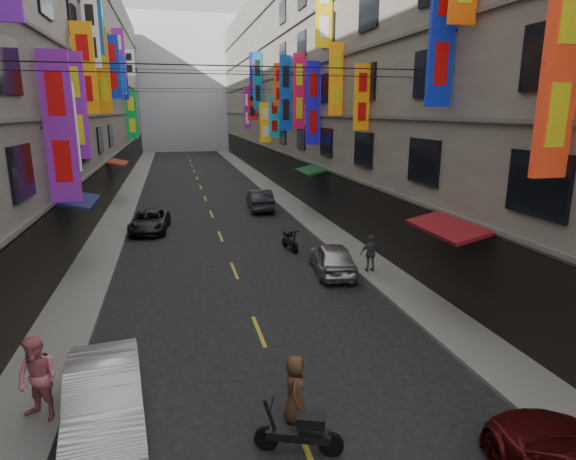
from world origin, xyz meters
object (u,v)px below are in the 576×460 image
pedestrian_lfar (38,379)px  pedestrian_crossing (295,389)px  car_right_mid (332,258)px  scooter_far_right (290,241)px  scooter_crossing (300,433)px  pedestrian_rfar (371,253)px  car_left_mid (105,400)px  car_left_far (150,221)px  car_right_far (260,200)px

pedestrian_lfar → pedestrian_crossing: (5.41, -1.16, -0.31)m
car_right_mid → pedestrian_crossing: pedestrian_crossing is taller
scooter_far_right → car_right_mid: bearing=95.3°
scooter_crossing → pedestrian_rfar: 11.37m
pedestrian_lfar → pedestrian_crossing: size_ratio=1.25×
scooter_crossing → pedestrian_rfar: (5.66, 9.85, 0.46)m
scooter_crossing → pedestrian_crossing: pedestrian_crossing is taller
car_left_mid → car_left_far: (0.23, 17.98, -0.13)m
scooter_far_right → pedestrian_crossing: (-3.06, -13.12, 0.33)m
car_left_far → pedestrian_lfar: 17.48m
car_right_far → pedestrian_lfar: pedestrian_lfar is taller
scooter_crossing → pedestrian_crossing: 1.12m
car_right_mid → pedestrian_rfar: pedestrian_rfar is taller
car_right_far → pedestrian_lfar: (-8.80, -21.99, 0.37)m
car_right_mid → car_right_far: size_ratio=0.89×
car_left_far → pedestrian_rfar: 13.48m
scooter_crossing → pedestrian_lfar: pedestrian_lfar is taller
pedestrian_crossing → pedestrian_lfar: bearing=97.2°
scooter_crossing → car_right_far: car_right_far is taller
pedestrian_crossing → scooter_crossing: bearing=-169.4°
scooter_far_right → car_left_far: (-6.84, 5.44, 0.15)m
pedestrian_lfar → pedestrian_crossing: pedestrian_lfar is taller
pedestrian_rfar → scooter_far_right: bearing=-58.8°
scooter_far_right → car_left_far: size_ratio=0.42×
scooter_far_right → car_left_mid: car_left_mid is taller
car_left_far → car_right_far: size_ratio=0.98×
car_right_mid → pedestrian_lfar: (-9.40, -8.15, 0.42)m
car_left_far → pedestrian_crossing: size_ratio=2.76×
pedestrian_lfar → pedestrian_rfar: size_ratio=1.22×
pedestrian_lfar → pedestrian_rfar: (10.91, 7.64, -0.17)m
car_left_far → scooter_crossing: bearing=-74.2°
car_right_far → pedestrian_rfar: bearing=101.6°
scooter_crossing → car_left_far: (-3.63, 19.61, 0.15)m
pedestrian_lfar → car_right_mid: bearing=73.1°
scooter_crossing → car_right_far: (3.55, 24.21, 0.27)m
car_left_far → pedestrian_lfar: pedestrian_lfar is taller
pedestrian_rfar → scooter_crossing: bearing=61.8°
scooter_far_right → pedestrian_lfar: bearing=46.2°
car_left_mid → pedestrian_crossing: 4.06m
pedestrian_crossing → car_left_far: bearing=30.9°
scooter_far_right → car_left_far: car_left_far is taller
car_left_far → car_right_far: bearing=38.0°
scooter_crossing → car_right_mid: 11.17m
car_left_far → car_left_mid: bearing=-85.4°
scooter_far_right → car_left_far: 8.74m
pedestrian_crossing → car_right_far: bearing=11.0°
car_right_far → scooter_far_right: bearing=91.4°
car_right_far → pedestrian_rfar: size_ratio=2.76×
car_right_far → pedestrian_lfar: 23.69m
car_left_far → pedestrian_lfar: (-1.63, -17.40, 0.49)m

